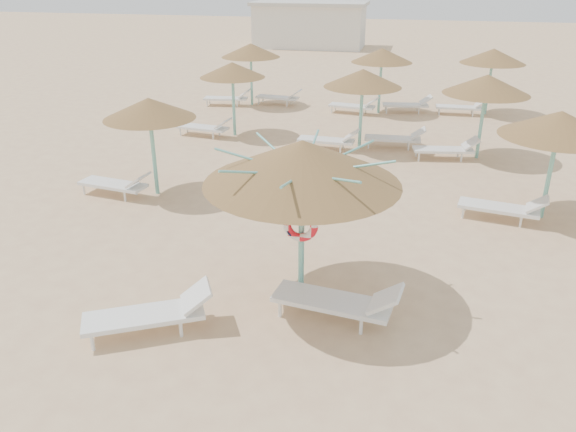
# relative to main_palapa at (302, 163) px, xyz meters

# --- Properties ---
(ground) EXTENTS (120.00, 120.00, 0.00)m
(ground) POSITION_rel_main_palapa_xyz_m (-0.40, -0.38, -2.70)
(ground) COLOR #D9B384
(ground) RESTS_ON ground
(main_palapa) EXTENTS (3.46, 3.46, 3.10)m
(main_palapa) POSITION_rel_main_palapa_xyz_m (0.00, 0.00, 0.00)
(main_palapa) COLOR #6EBFB3
(main_palapa) RESTS_ON ground
(lounger_main_a) EXTENTS (2.22, 1.59, 0.79)m
(lounger_main_a) POSITION_rel_main_palapa_xyz_m (-2.25, -1.63, -2.32)
(lounger_main_a) COLOR white
(lounger_main_a) RESTS_ON ground
(lounger_main_b) EXTENTS (2.32, 0.97, 0.82)m
(lounger_main_b) POSITION_rel_main_palapa_xyz_m (0.82, -0.58, -2.31)
(lounger_main_b) COLOR white
(lounger_main_b) RESTS_ON ground
(palapa_field) EXTENTS (18.94, 13.91, 2.70)m
(palapa_field) POSITION_rel_main_palapa_xyz_m (1.49, 9.98, -0.40)
(palapa_field) COLOR #6EBFB3
(palapa_field) RESTS_ON ground
(service_hut) EXTENTS (8.40, 4.40, 3.25)m
(service_hut) POSITION_rel_main_palapa_xyz_m (-6.40, 34.62, -1.05)
(service_hut) COLOR silver
(service_hut) RESTS_ON ground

